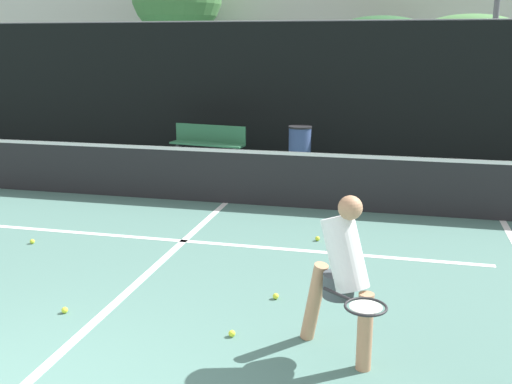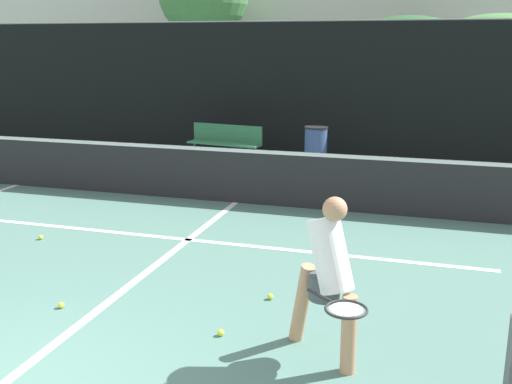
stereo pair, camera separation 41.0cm
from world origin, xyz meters
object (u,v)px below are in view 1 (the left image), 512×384
(courtside_bench, at_px, (208,142))
(trash_bin, at_px, (300,147))
(parked_car, at_px, (170,116))
(player_practicing, at_px, (343,271))

(courtside_bench, distance_m, trash_bin, 2.15)
(courtside_bench, distance_m, parked_car, 4.56)
(player_practicing, bearing_deg, parked_car, 156.00)
(trash_bin, bearing_deg, courtside_bench, 176.11)
(courtside_bench, xyz_separation_m, trash_bin, (2.15, -0.15, -0.01))
(player_practicing, distance_m, trash_bin, 8.13)
(courtside_bench, relative_size, trash_bin, 1.93)
(courtside_bench, height_order, parked_car, parked_car)
(player_practicing, relative_size, trash_bin, 1.60)
(courtside_bench, xyz_separation_m, parked_car, (-2.45, 3.84, 0.09))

